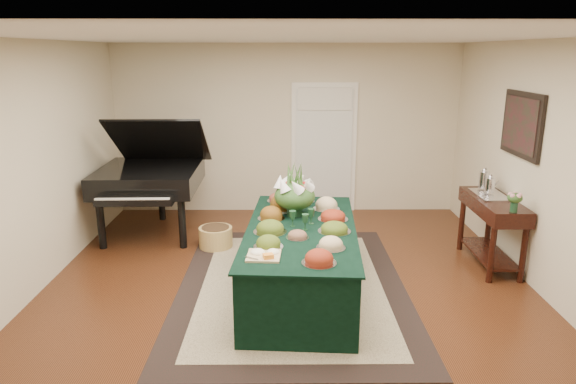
{
  "coord_description": "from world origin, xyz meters",
  "views": [
    {
      "loc": [
        -0.04,
        -5.23,
        2.57
      ],
      "look_at": [
        0.0,
        0.3,
        1.05
      ],
      "focal_mm": 32.0,
      "sensor_mm": 36.0,
      "label": 1
    }
  ],
  "objects_px": {
    "buffet_table": "(301,260)",
    "grand_piano": "(150,177)",
    "floral_centerpiece": "(295,191)",
    "mahogany_sideboard": "(493,214)"
  },
  "relations": [
    {
      "from": "buffet_table",
      "to": "grand_piano",
      "type": "bearing_deg",
      "value": 137.5
    },
    {
      "from": "floral_centerpiece",
      "to": "grand_piano",
      "type": "bearing_deg",
      "value": 144.03
    },
    {
      "from": "buffet_table",
      "to": "floral_centerpiece",
      "type": "relative_size",
      "value": 5.17
    },
    {
      "from": "floral_centerpiece",
      "to": "mahogany_sideboard",
      "type": "relative_size",
      "value": 0.4
    },
    {
      "from": "buffet_table",
      "to": "grand_piano",
      "type": "distance_m",
      "value": 2.87
    },
    {
      "from": "buffet_table",
      "to": "mahogany_sideboard",
      "type": "relative_size",
      "value": 2.08
    },
    {
      "from": "buffet_table",
      "to": "floral_centerpiece",
      "type": "xyz_separation_m",
      "value": [
        -0.06,
        0.44,
        0.66
      ]
    },
    {
      "from": "floral_centerpiece",
      "to": "grand_piano",
      "type": "distance_m",
      "value": 2.51
    },
    {
      "from": "floral_centerpiece",
      "to": "mahogany_sideboard",
      "type": "xyz_separation_m",
      "value": [
        2.42,
        0.31,
        -0.38
      ]
    },
    {
      "from": "grand_piano",
      "to": "mahogany_sideboard",
      "type": "bearing_deg",
      "value": -14.65
    }
  ]
}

